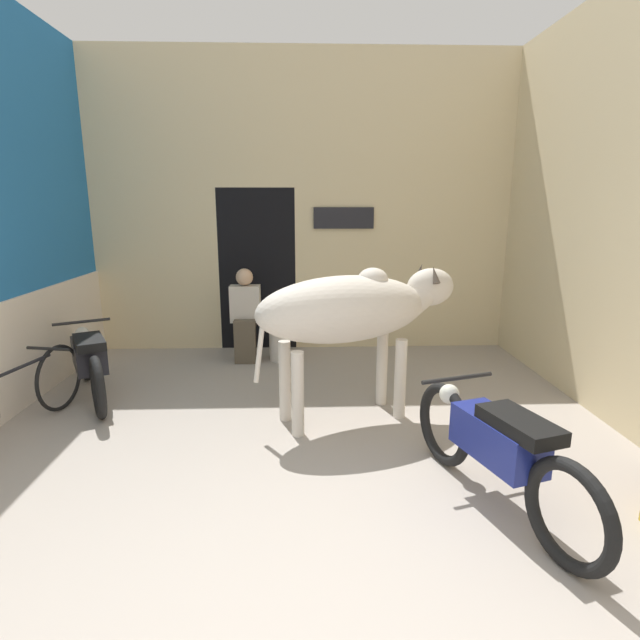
% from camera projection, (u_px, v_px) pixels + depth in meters
% --- Properties ---
extents(ground_plane, '(30.00, 30.00, 0.00)m').
position_uv_depth(ground_plane, '(305.00, 640.00, 2.32)').
color(ground_plane, '#9E9389').
extents(wall_back_with_doorway, '(5.57, 0.93, 3.91)m').
position_uv_depth(wall_back_with_doorway, '(289.00, 224.00, 6.87)').
color(wall_back_with_doorway, beige).
rests_on(wall_back_with_doorway, ground_plane).
extents(wall_right_with_door, '(0.22, 4.86, 3.91)m').
position_uv_depth(wall_right_with_door, '(635.00, 209.00, 4.29)').
color(wall_right_with_door, beige).
rests_on(wall_right_with_door, ground_plane).
extents(cow, '(2.02, 1.16, 1.42)m').
position_uv_depth(cow, '(353.00, 310.00, 4.51)').
color(cow, beige).
rests_on(cow, ground_plane).
extents(motorcycle_near, '(0.74, 1.80, 0.76)m').
position_uv_depth(motorcycle_near, '(496.00, 447.00, 3.25)').
color(motorcycle_near, black).
rests_on(motorcycle_near, ground_plane).
extents(motorcycle_far, '(0.95, 1.64, 0.73)m').
position_uv_depth(motorcycle_far, '(89.00, 360.00, 5.14)').
color(motorcycle_far, black).
rests_on(motorcycle_far, ground_plane).
extents(bicycle, '(0.49, 1.70, 0.66)m').
position_uv_depth(bicycle, '(18.00, 397.00, 4.33)').
color(bicycle, black).
rests_on(bicycle, ground_plane).
extents(shopkeeper_seated, '(0.38, 0.34, 1.18)m').
position_uv_depth(shopkeeper_seated, '(245.00, 312.00, 6.33)').
color(shopkeeper_seated, brown).
rests_on(shopkeeper_seated, ground_plane).
extents(plastic_stool, '(0.38, 0.38, 0.45)m').
position_uv_depth(plastic_stool, '(279.00, 342.00, 6.42)').
color(plastic_stool, beige).
rests_on(plastic_stool, ground_plane).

